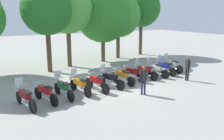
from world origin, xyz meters
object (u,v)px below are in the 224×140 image
at_px(motorcycle_0, 25,97).
at_px(motorcycle_7, 133,74).
at_px(motorcycle_11, 171,65).
at_px(motorcycle_10, 164,67).
at_px(motorcycle_6, 122,76).
at_px(tree_6, 141,8).
at_px(person_0, 188,67).
at_px(motorcycle_8, 144,71).
at_px(tree_2, 47,10).
at_px(tree_3, 68,9).
at_px(tree_4, 103,15).
at_px(motorcycle_2, 63,88).
at_px(person_1, 144,78).
at_px(motorcycle_3, 80,85).
at_px(motorcycle_4, 96,83).
at_px(motorcycle_9, 155,70).
at_px(tree_5, 118,15).
at_px(motorcycle_5, 110,79).
at_px(motorcycle_1, 45,93).

bearing_deg(motorcycle_0, motorcycle_7, -90.66).
bearing_deg(motorcycle_11, motorcycle_10, 106.23).
height_order(motorcycle_6, tree_6, tree_6).
distance_m(motorcycle_7, person_0, 3.68).
height_order(motorcycle_0, motorcycle_6, motorcycle_0).
distance_m(motorcycle_6, motorcycle_10, 4.11).
bearing_deg(motorcycle_8, tree_2, 27.82).
distance_m(motorcycle_0, tree_3, 10.24).
xyz_separation_m(tree_4, tree_6, (5.48, 1.44, 0.72)).
xyz_separation_m(motorcycle_2, tree_4, (6.71, 7.70, 3.70)).
xyz_separation_m(person_0, person_1, (-4.31, -0.76, -0.01)).
bearing_deg(tree_2, person_1, -71.18).
relative_size(motorcycle_7, tree_3, 0.31).
bearing_deg(motorcycle_11, tree_3, 43.65).
bearing_deg(tree_3, motorcycle_10, -51.67).
height_order(motorcycle_3, motorcycle_11, same).
relative_size(motorcycle_4, motorcycle_9, 1.01).
height_order(motorcycle_10, tree_3, tree_3).
distance_m(motorcycle_4, tree_4, 9.66).
bearing_deg(motorcycle_9, tree_6, -43.05).
height_order(motorcycle_4, tree_2, tree_2).
xyz_separation_m(tree_2, tree_6, (10.99, 2.89, 0.30)).
xyz_separation_m(motorcycle_3, motorcycle_10, (7.13, 0.85, 0.00)).
bearing_deg(motorcycle_2, tree_5, -52.21).
bearing_deg(motorcycle_5, tree_4, -42.51).
distance_m(motorcycle_2, motorcycle_6, 4.10).
bearing_deg(tree_3, motorcycle_11, -44.83).
bearing_deg(motorcycle_4, motorcycle_9, -90.91).
relative_size(motorcycle_4, motorcycle_6, 1.00).
xyz_separation_m(motorcycle_7, motorcycle_11, (4.08, 0.56, 0.01)).
bearing_deg(motorcycle_2, motorcycle_0, 95.72).
height_order(motorcycle_6, person_0, person_0).
height_order(motorcycle_8, motorcycle_10, same).
xyz_separation_m(motorcycle_5, tree_5, (5.87, 8.29, 3.74)).
bearing_deg(motorcycle_0, motorcycle_6, -91.56).
height_order(motorcycle_0, tree_3, tree_3).
bearing_deg(motorcycle_4, motorcycle_10, -90.66).
relative_size(motorcycle_7, tree_6, 0.31).
relative_size(motorcycle_5, motorcycle_9, 0.98).
bearing_deg(person_0, motorcycle_4, -9.03).
distance_m(tree_4, tree_6, 5.71).
xyz_separation_m(motorcycle_0, tree_4, (8.75, 8.13, 3.70)).
height_order(motorcycle_8, tree_3, tree_3).
relative_size(motorcycle_2, tree_6, 0.31).
bearing_deg(tree_2, motorcycle_6, -63.41).
xyz_separation_m(motorcycle_5, tree_2, (-1.84, 5.95, 4.12)).
distance_m(motorcycle_1, motorcycle_2, 1.04).
bearing_deg(motorcycle_3, motorcycle_2, 93.30).
distance_m(motorcycle_4, motorcycle_7, 3.13).
relative_size(motorcycle_4, motorcycle_7, 1.02).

